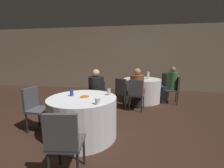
{
  "coord_description": "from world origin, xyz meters",
  "views": [
    {
      "loc": [
        1.02,
        -2.62,
        1.48
      ],
      "look_at": [
        0.47,
        0.77,
        0.85
      ],
      "focal_mm": 24.0,
      "sensor_mm": 36.0,
      "label": 1
    }
  ],
  "objects_px": {
    "person_green_jacket": "(169,85)",
    "soda_can_silver": "(109,92)",
    "chair_far_northeast": "(164,83)",
    "chair_far_east": "(175,87)",
    "table_near": "(83,117)",
    "soda_can_blue": "(72,93)",
    "chair_near_south": "(64,140)",
    "bottle_far": "(148,75)",
    "chair_far_south": "(136,92)",
    "chair_near_north": "(97,95)",
    "chair_far_southwest": "(123,90)",
    "person_black_shirt": "(96,93)",
    "pizza_plate_near": "(85,97)",
    "person_floral_shirt": "(137,88)",
    "table_far": "(142,90)",
    "chair_near_west": "(35,105)"
  },
  "relations": [
    {
      "from": "person_green_jacket",
      "to": "soda_can_silver",
      "type": "xyz_separation_m",
      "value": [
        -1.57,
        -2.16,
        0.22
      ]
    },
    {
      "from": "chair_far_northeast",
      "to": "chair_far_east",
      "type": "bearing_deg",
      "value": 158.04
    },
    {
      "from": "table_near",
      "to": "soda_can_blue",
      "type": "bearing_deg",
      "value": 164.04
    },
    {
      "from": "chair_near_south",
      "to": "bottle_far",
      "type": "xyz_separation_m",
      "value": [
        1.2,
        3.55,
        0.34
      ]
    },
    {
      "from": "chair_far_east",
      "to": "chair_far_south",
      "type": "bearing_deg",
      "value": 133.25
    },
    {
      "from": "chair_near_north",
      "to": "chair_far_southwest",
      "type": "distance_m",
      "value": 0.85
    },
    {
      "from": "soda_can_silver",
      "to": "chair_far_south",
      "type": "bearing_deg",
      "value": 67.5
    },
    {
      "from": "person_black_shirt",
      "to": "pizza_plate_near",
      "type": "distance_m",
      "value": 0.88
    },
    {
      "from": "pizza_plate_near",
      "to": "bottle_far",
      "type": "xyz_separation_m",
      "value": [
        1.3,
        2.51,
        0.11
      ]
    },
    {
      "from": "chair_far_southwest",
      "to": "person_green_jacket",
      "type": "bearing_deg",
      "value": 61.35
    },
    {
      "from": "chair_far_northeast",
      "to": "person_floral_shirt",
      "type": "xyz_separation_m",
      "value": [
        -0.98,
        -1.47,
        0.08
      ]
    },
    {
      "from": "pizza_plate_near",
      "to": "bottle_far",
      "type": "distance_m",
      "value": 2.83
    },
    {
      "from": "chair_far_northeast",
      "to": "soda_can_silver",
      "type": "distance_m",
      "value": 3.27
    },
    {
      "from": "chair_far_south",
      "to": "pizza_plate_near",
      "type": "xyz_separation_m",
      "value": [
        -0.93,
        -1.49,
        0.23
      ]
    },
    {
      "from": "table_far",
      "to": "chair_near_south",
      "type": "distance_m",
      "value": 3.68
    },
    {
      "from": "chair_near_west",
      "to": "chair_far_northeast",
      "type": "xyz_separation_m",
      "value": [
        3.01,
        3.05,
        0.0
      ]
    },
    {
      "from": "person_black_shirt",
      "to": "bottle_far",
      "type": "relative_size",
      "value": 4.98
    },
    {
      "from": "person_floral_shirt",
      "to": "table_near",
      "type": "bearing_deg",
      "value": -110.55
    },
    {
      "from": "table_near",
      "to": "chair_far_south",
      "type": "distance_m",
      "value": 1.79
    },
    {
      "from": "chair_near_south",
      "to": "chair_near_north",
      "type": "distance_m",
      "value": 2.06
    },
    {
      "from": "table_near",
      "to": "person_floral_shirt",
      "type": "distance_m",
      "value": 1.94
    },
    {
      "from": "table_near",
      "to": "bottle_far",
      "type": "height_order",
      "value": "bottle_far"
    },
    {
      "from": "person_green_jacket",
      "to": "soda_can_silver",
      "type": "height_order",
      "value": "person_green_jacket"
    },
    {
      "from": "chair_near_north",
      "to": "person_green_jacket",
      "type": "distance_m",
      "value": 2.43
    },
    {
      "from": "chair_near_north",
      "to": "soda_can_blue",
      "type": "bearing_deg",
      "value": 76.51
    },
    {
      "from": "table_far",
      "to": "pizza_plate_near",
      "type": "bearing_deg",
      "value": -114.19
    },
    {
      "from": "pizza_plate_near",
      "to": "bottle_far",
      "type": "relative_size",
      "value": 0.96
    },
    {
      "from": "chair_near_west",
      "to": "table_far",
      "type": "bearing_deg",
      "value": 142.21
    },
    {
      "from": "table_far",
      "to": "person_green_jacket",
      "type": "distance_m",
      "value": 0.89
    },
    {
      "from": "chair_near_south",
      "to": "person_black_shirt",
      "type": "distance_m",
      "value": 1.92
    },
    {
      "from": "chair_far_northeast",
      "to": "bottle_far",
      "type": "distance_m",
      "value": 0.94
    },
    {
      "from": "person_floral_shirt",
      "to": "soda_can_silver",
      "type": "relative_size",
      "value": 9.6
    },
    {
      "from": "chair_far_northeast",
      "to": "person_floral_shirt",
      "type": "distance_m",
      "value": 1.77
    },
    {
      "from": "person_floral_shirt",
      "to": "bottle_far",
      "type": "bearing_deg",
      "value": 79.0
    },
    {
      "from": "table_far",
      "to": "person_green_jacket",
      "type": "xyz_separation_m",
      "value": [
        0.86,
        -0.11,
        0.21
      ]
    },
    {
      "from": "table_near",
      "to": "chair_far_northeast",
      "type": "bearing_deg",
      "value": 57.6
    },
    {
      "from": "table_far",
      "to": "soda_can_blue",
      "type": "height_order",
      "value": "soda_can_blue"
    },
    {
      "from": "chair_near_south",
      "to": "person_black_shirt",
      "type": "bearing_deg",
      "value": 86.12
    },
    {
      "from": "table_near",
      "to": "person_black_shirt",
      "type": "height_order",
      "value": "person_black_shirt"
    },
    {
      "from": "soda_can_blue",
      "to": "table_near",
      "type": "bearing_deg",
      "value": -15.96
    },
    {
      "from": "person_green_jacket",
      "to": "chair_near_south",
      "type": "bearing_deg",
      "value": 158.49
    },
    {
      "from": "person_black_shirt",
      "to": "bottle_far",
      "type": "height_order",
      "value": "person_black_shirt"
    },
    {
      "from": "person_floral_shirt",
      "to": "person_green_jacket",
      "type": "height_order",
      "value": "person_green_jacket"
    },
    {
      "from": "table_near",
      "to": "soda_can_silver",
      "type": "relative_size",
      "value": 10.22
    },
    {
      "from": "chair_near_north",
      "to": "soda_can_silver",
      "type": "height_order",
      "value": "chair_near_north"
    },
    {
      "from": "chair_far_southwest",
      "to": "person_floral_shirt",
      "type": "distance_m",
      "value": 0.42
    },
    {
      "from": "chair_far_east",
      "to": "person_green_jacket",
      "type": "bearing_deg",
      "value": 90.0
    },
    {
      "from": "chair_far_southwest",
      "to": "soda_can_blue",
      "type": "xyz_separation_m",
      "value": [
        -0.82,
        -1.59,
        0.28
      ]
    },
    {
      "from": "chair_far_northeast",
      "to": "soda_can_blue",
      "type": "height_order",
      "value": "chair_far_northeast"
    },
    {
      "from": "chair_far_south",
      "to": "soda_can_silver",
      "type": "height_order",
      "value": "chair_far_south"
    }
  ]
}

